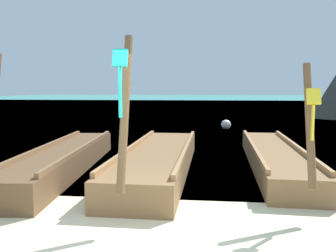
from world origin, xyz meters
TOP-DOWN VIEW (x-y plane):
  - sea_water at (0.00, 62.22)m, footprint 120.00×120.00m
  - longtail_boat_pink_ribbon at (-2.49, 4.09)m, footprint 1.50×6.57m
  - longtail_boat_turquoise_ribbon at (-0.23, 4.32)m, footprint 1.51×6.77m
  - longtail_boat_yellow_ribbon at (2.62, 5.12)m, footprint 1.42×6.98m
  - mooring_buoy_near at (1.91, 13.40)m, footprint 0.47×0.47m

SIDE VIEW (x-z plane):
  - sea_water at x=0.00m, z-range 0.00..0.00m
  - mooring_buoy_near at x=1.91m, z-range 0.00..0.48m
  - longtail_boat_yellow_ribbon at x=2.62m, z-range -0.94..1.46m
  - longtail_boat_turquoise_ribbon at x=-0.23m, z-range -1.10..1.67m
  - longtail_boat_pink_ribbon at x=-2.49m, z-range -0.97..1.55m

